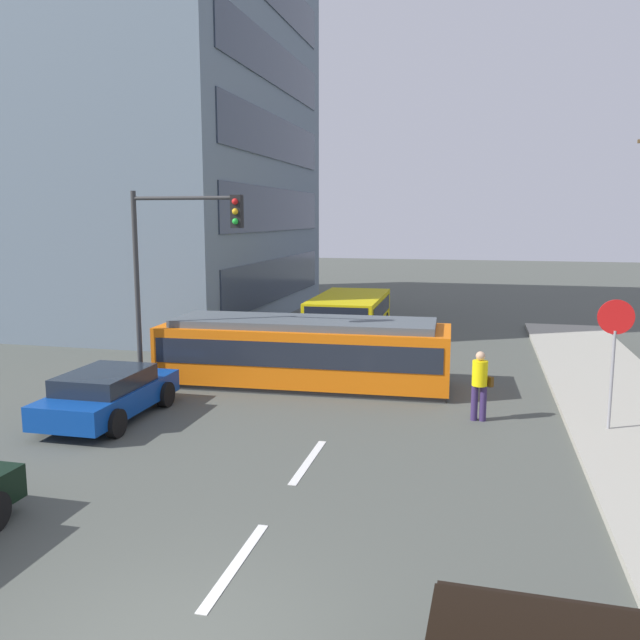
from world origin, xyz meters
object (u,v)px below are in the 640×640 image
Objects in this scene: streetcar_tram at (304,351)px; pedestrian_crossing at (480,382)px; parked_sedan_mid at (108,394)px; stop_sign at (615,337)px; city_bus at (349,315)px; traffic_light_mast at (176,253)px.

pedestrian_crossing is at bearing -24.95° from streetcar_tram.
parked_sedan_mid is (-8.59, -1.95, -0.32)m from pedestrian_crossing.
parked_sedan_mid is 1.40× the size of stop_sign.
traffic_light_mast is at bearing -109.38° from city_bus.
streetcar_tram is 4.97× the size of pedestrian_crossing.
streetcar_tram reaches higher than city_bus.
streetcar_tram is at bearing 160.96° from stop_sign.
traffic_light_mast is at bearing 174.73° from stop_sign.
city_bus is 12.38m from stop_sign.
city_bus is at bearing 118.14° from pedestrian_crossing.
traffic_light_mast reaches higher than pedestrian_crossing.
stop_sign is 10.92m from traffic_light_mast.
stop_sign reaches higher than streetcar_tram.
city_bus reaches higher than parked_sedan_mid.
parked_sedan_mid is at bearing -172.14° from stop_sign.
streetcar_tram is 4.49m from traffic_light_mast.
traffic_light_mast is at bearing -151.48° from streetcar_tram.
stop_sign is at bearing -5.27° from traffic_light_mast.
city_bus is 1.04× the size of traffic_light_mast.
parked_sedan_mid is (-3.69, -4.23, -0.37)m from streetcar_tram.
parked_sedan_mid is at bearing -103.80° from traffic_light_mast.
traffic_light_mast reaches higher than stop_sign.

